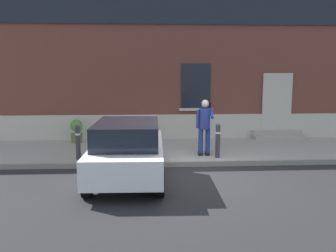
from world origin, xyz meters
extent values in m
plane|color=#232326|center=(0.00, 0.00, 0.00)|extent=(80.00, 80.00, 0.00)
cube|color=#99968E|center=(0.00, 2.80, 0.07)|extent=(24.00, 3.60, 0.15)
cube|color=gray|center=(0.00, 0.94, 0.07)|extent=(24.00, 0.12, 0.15)
cube|color=brown|center=(0.00, 5.30, 3.75)|extent=(24.00, 1.40, 7.50)
cube|color=#BCB7A8|center=(0.00, 4.58, 0.55)|extent=(24.00, 0.08, 1.10)
cube|color=maroon|center=(3.95, 4.57, 1.52)|extent=(1.00, 0.08, 2.10)
cube|color=#BCB7A8|center=(3.95, 4.55, 1.57)|extent=(1.16, 0.06, 2.24)
cube|color=black|center=(0.75, 4.57, 2.20)|extent=(1.10, 0.06, 1.70)
cube|color=#BCB7A8|center=(0.75, 4.54, 1.30)|extent=(1.30, 0.12, 0.10)
cube|color=black|center=(0.00, 4.57, 5.20)|extent=(16.80, 0.06, 1.40)
cube|color=#9E998E|center=(3.95, 4.12, 0.23)|extent=(1.95, 0.32, 0.16)
cube|color=#9E998E|center=(3.95, 4.44, 0.31)|extent=(1.95, 0.32, 0.32)
cube|color=white|center=(-1.63, -0.16, 0.62)|extent=(1.84, 4.04, 0.64)
cube|color=black|center=(-1.63, -0.31, 1.22)|extent=(1.60, 2.44, 0.56)
cube|color=black|center=(-1.58, 1.86, 0.40)|extent=(1.66, 0.14, 0.20)
cube|color=yellow|center=(-1.58, 1.86, 0.58)|extent=(0.52, 0.03, 0.12)
cube|color=#B21414|center=(-2.34, 1.87, 0.84)|extent=(0.16, 0.04, 0.18)
cube|color=#B21414|center=(-0.83, 1.84, 0.84)|extent=(0.16, 0.04, 0.18)
cube|color=white|center=(-1.59, 1.59, 1.12)|extent=(1.49, 0.10, 0.60)
cylinder|color=black|center=(-2.46, -1.54, 0.30)|extent=(0.21, 0.60, 0.60)
cylinder|color=black|center=(-0.87, -1.57, 0.30)|extent=(0.21, 0.60, 0.60)
cylinder|color=black|center=(-2.39, 1.26, 0.30)|extent=(0.21, 0.60, 0.60)
cylinder|color=black|center=(-0.80, 1.22, 0.30)|extent=(0.21, 0.60, 0.60)
cylinder|color=#333338|center=(0.99, 1.35, 0.62)|extent=(0.14, 0.14, 0.95)
sphere|color=#333338|center=(0.99, 1.35, 1.12)|extent=(0.15, 0.15, 0.15)
cylinder|color=silver|center=(0.99, 1.35, 0.92)|extent=(0.15, 0.15, 0.06)
cylinder|color=#333338|center=(-3.19, 1.35, 0.62)|extent=(0.14, 0.14, 0.95)
sphere|color=#333338|center=(-3.19, 1.35, 1.12)|extent=(0.15, 0.15, 0.15)
cylinder|color=silver|center=(-3.19, 1.35, 0.92)|extent=(0.15, 0.15, 0.06)
cylinder|color=navy|center=(0.52, 1.66, 0.60)|extent=(0.15, 0.15, 0.82)
cube|color=black|center=(0.52, 1.72, 0.20)|extent=(0.12, 0.28, 0.10)
cylinder|color=navy|center=(0.74, 1.66, 0.60)|extent=(0.15, 0.15, 0.82)
cube|color=black|center=(0.74, 1.72, 0.20)|extent=(0.12, 0.28, 0.10)
cylinder|color=navy|center=(0.63, 1.63, 1.32)|extent=(0.34, 0.40, 0.65)
sphere|color=tan|center=(0.63, 1.59, 1.77)|extent=(0.22, 0.22, 0.22)
sphere|color=silver|center=(0.63, 1.59, 1.80)|extent=(0.21, 0.21, 0.21)
cylinder|color=navy|center=(0.41, 1.61, 1.31)|extent=(0.09, 0.14, 0.57)
cylinder|color=navy|center=(0.83, 1.61, 1.53)|extent=(0.09, 0.44, 0.39)
cube|color=black|center=(0.78, 1.57, 1.75)|extent=(0.07, 0.02, 0.15)
cylinder|color=#606B38|center=(-3.74, 3.98, 0.32)|extent=(0.40, 0.40, 0.34)
cylinder|color=#606B38|center=(-3.74, 3.98, 0.46)|extent=(0.44, 0.44, 0.05)
cylinder|color=#47331E|center=(-3.74, 3.98, 0.61)|extent=(0.04, 0.04, 0.24)
sphere|color=#4C843D|center=(-3.74, 3.98, 0.79)|extent=(0.44, 0.44, 0.44)
sphere|color=#4C843D|center=(-3.64, 3.93, 0.69)|extent=(0.24, 0.24, 0.24)
cylinder|color=beige|center=(-1.22, 3.84, 0.32)|extent=(0.40, 0.40, 0.34)
cylinder|color=beige|center=(-1.22, 3.84, 0.46)|extent=(0.44, 0.44, 0.05)
cylinder|color=#47331E|center=(-1.22, 3.84, 0.61)|extent=(0.04, 0.04, 0.24)
sphere|color=#387F33|center=(-1.22, 3.84, 0.79)|extent=(0.44, 0.44, 0.44)
sphere|color=#387F33|center=(-1.12, 3.79, 0.69)|extent=(0.24, 0.24, 0.24)
camera|label=1|loc=(-1.13, -9.23, 2.73)|focal=38.46mm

